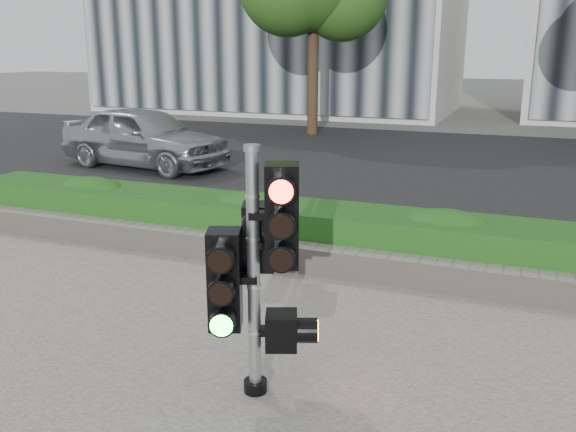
{
  "coord_description": "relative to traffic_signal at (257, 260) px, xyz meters",
  "views": [
    {
      "loc": [
        2.37,
        -5.07,
        2.78
      ],
      "look_at": [
        0.12,
        0.6,
        1.12
      ],
      "focal_mm": 38.0,
      "sensor_mm": 36.0,
      "label": 1
    }
  ],
  "objects": [
    {
      "name": "road",
      "position": [
        -0.47,
        10.93,
        -1.16
      ],
      "size": [
        60.0,
        13.0,
        0.02
      ],
      "primitive_type": "cube",
      "color": "black",
      "rests_on": "ground"
    },
    {
      "name": "car_silver",
      "position": [
        -6.72,
        8.2,
        -0.41
      ],
      "size": [
        4.56,
        2.39,
        1.48
      ],
      "primitive_type": "imported",
      "rotation": [
        0.0,
        0.0,
        1.42
      ],
      "color": "#9E9FA5",
      "rests_on": "road"
    },
    {
      "name": "stone_wall",
      "position": [
        -0.47,
        2.83,
        -0.97
      ],
      "size": [
        12.0,
        0.32,
        0.34
      ],
      "primitive_type": "cube",
      "color": "gray",
      "rests_on": "sidewalk"
    },
    {
      "name": "hedge",
      "position": [
        -0.47,
        3.48,
        -0.8
      ],
      "size": [
        12.0,
        1.0,
        0.68
      ],
      "primitive_type": "cube",
      "color": "#368027",
      "rests_on": "sidewalk"
    },
    {
      "name": "ground",
      "position": [
        -0.47,
        0.93,
        -1.17
      ],
      "size": [
        120.0,
        120.0,
        0.0
      ],
      "primitive_type": "plane",
      "color": "#51514C",
      "rests_on": "ground"
    },
    {
      "name": "traffic_signal",
      "position": [
        0.0,
        0.0,
        0.0
      ],
      "size": [
        0.75,
        0.66,
        2.07
      ],
      "rotation": [
        0.0,
        0.0,
        0.37
      ],
      "color": "black",
      "rests_on": "sidewalk"
    },
    {
      "name": "curb",
      "position": [
        -0.47,
        4.08,
        -1.11
      ],
      "size": [
        60.0,
        0.25,
        0.12
      ],
      "primitive_type": "cube",
      "color": "gray",
      "rests_on": "ground"
    }
  ]
}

